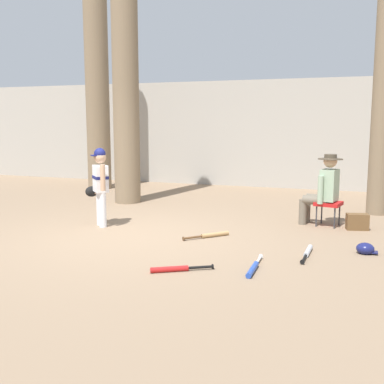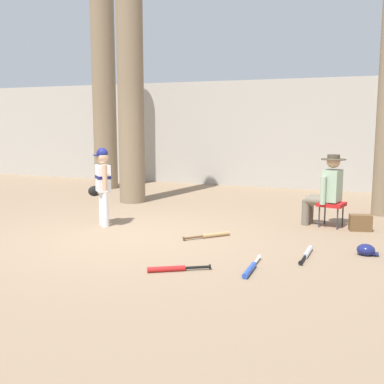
# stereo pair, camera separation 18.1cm
# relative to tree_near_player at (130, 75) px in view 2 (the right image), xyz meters

# --- Properties ---
(ground_plane) EXTENTS (60.00, 60.00, 0.00)m
(ground_plane) POSITION_rel_tree_near_player_xyz_m (1.53, -2.78, -2.70)
(ground_plane) COLOR #897056
(concrete_back_wall) EXTENTS (18.00, 0.36, 2.82)m
(concrete_back_wall) POSITION_rel_tree_near_player_xyz_m (1.53, 3.52, -1.29)
(concrete_back_wall) COLOR #ADA89E
(concrete_back_wall) RESTS_ON ground
(tree_near_player) EXTENTS (0.86, 0.86, 6.28)m
(tree_near_player) POSITION_rel_tree_near_player_xyz_m (0.00, 0.00, 0.00)
(tree_near_player) COLOR #7F6B51
(tree_near_player) RESTS_ON ground
(young_ballplayer) EXTENTS (0.56, 0.46, 1.31)m
(young_ballplayer) POSITION_rel_tree_near_player_xyz_m (0.67, -2.26, -1.96)
(young_ballplayer) COLOR white
(young_ballplayer) RESTS_ON ground
(folding_stool) EXTENTS (0.47, 0.47, 0.41)m
(folding_stool) POSITION_rel_tree_near_player_xyz_m (4.25, -0.97, -2.34)
(folding_stool) COLOR red
(folding_stool) RESTS_ON ground
(seated_spectator) EXTENTS (0.68, 0.54, 1.20)m
(seated_spectator) POSITION_rel_tree_near_player_xyz_m (4.15, -0.95, -2.06)
(seated_spectator) COLOR #6B6051
(seated_spectator) RESTS_ON ground
(handbag_beside_stool) EXTENTS (0.37, 0.25, 0.26)m
(handbag_beside_stool) POSITION_rel_tree_near_player_xyz_m (4.71, -1.11, -2.57)
(handbag_beside_stool) COLOR brown
(handbag_beside_stool) RESTS_ON ground
(tree_far_left) EXTENTS (0.92, 0.92, 5.46)m
(tree_far_left) POSITION_rel_tree_near_player_xyz_m (-1.69, 1.68, -0.43)
(tree_far_left) COLOR #7F6B51
(tree_far_left) RESTS_ON ground
(bat_wood_tan) EXTENTS (0.57, 0.61, 0.07)m
(bat_wood_tan) POSITION_rel_tree_near_player_xyz_m (2.64, -2.37, -2.67)
(bat_wood_tan) COLOR tan
(bat_wood_tan) RESTS_ON ground
(bat_aluminum_silver) EXTENTS (0.08, 0.77, 0.07)m
(bat_aluminum_silver) POSITION_rel_tree_near_player_xyz_m (4.11, -2.85, -2.67)
(bat_aluminum_silver) COLOR #B7BCC6
(bat_aluminum_silver) RESTS_ON ground
(bat_blue_youth) EXTENTS (0.08, 0.81, 0.07)m
(bat_blue_youth) POSITION_rel_tree_near_player_xyz_m (3.59, -3.75, -2.67)
(bat_blue_youth) COLOR #2347AD
(bat_blue_youth) RESTS_ON ground
(bat_red_barrel) EXTENTS (0.67, 0.44, 0.07)m
(bat_red_barrel) POSITION_rel_tree_near_player_xyz_m (2.73, -4.09, -2.67)
(bat_red_barrel) COLOR red
(bat_red_barrel) RESTS_ON ground
(batting_helmet_navy) EXTENTS (0.27, 0.21, 0.16)m
(batting_helmet_navy) POSITION_rel_tree_near_player_xyz_m (4.83, -2.55, -2.64)
(batting_helmet_navy) COLOR navy
(batting_helmet_navy) RESTS_ON ground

